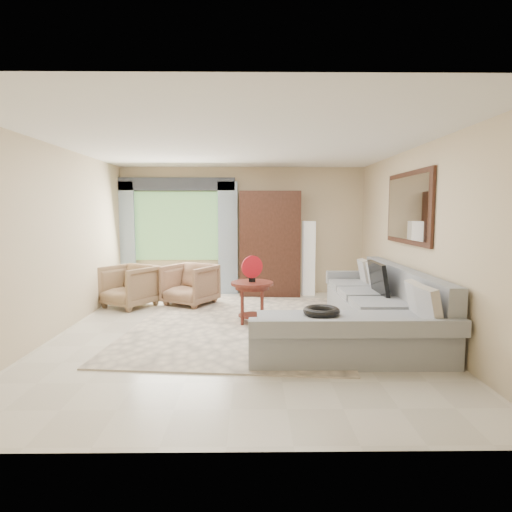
{
  "coord_description": "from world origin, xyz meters",
  "views": [
    {
      "loc": [
        0.18,
        -5.87,
        1.7
      ],
      "look_at": [
        0.25,
        0.35,
        1.05
      ],
      "focal_mm": 30.0,
      "sensor_mm": 36.0,
      "label": 1
    }
  ],
  "objects_px": {
    "sectional_sofa": "(369,316)",
    "armoire": "(270,244)",
    "floor_lamp": "(309,258)",
    "armchair_right": "(190,285)",
    "armchair_left": "(129,286)",
    "potted_plant": "(133,285)",
    "tv_screen": "(378,278)",
    "coffee_table": "(252,302)"
  },
  "relations": [
    {
      "from": "sectional_sofa",
      "to": "armoire",
      "type": "distance_m",
      "value": 3.24
    },
    {
      "from": "armoire",
      "to": "floor_lamp",
      "type": "height_order",
      "value": "armoire"
    },
    {
      "from": "armchair_right",
      "to": "floor_lamp",
      "type": "xyz_separation_m",
      "value": [
        2.28,
        0.97,
        0.38
      ]
    },
    {
      "from": "sectional_sofa",
      "to": "armchair_right",
      "type": "distance_m",
      "value": 3.37
    },
    {
      "from": "armchair_left",
      "to": "floor_lamp",
      "type": "relative_size",
      "value": 0.55
    },
    {
      "from": "potted_plant",
      "to": "armchair_left",
      "type": "bearing_deg",
      "value": -79.16
    },
    {
      "from": "floor_lamp",
      "to": "armoire",
      "type": "bearing_deg",
      "value": -175.71
    },
    {
      "from": "armchair_right",
      "to": "floor_lamp",
      "type": "height_order",
      "value": "floor_lamp"
    },
    {
      "from": "tv_screen",
      "to": "armoire",
      "type": "distance_m",
      "value": 2.85
    },
    {
      "from": "potted_plant",
      "to": "armoire",
      "type": "height_order",
      "value": "armoire"
    },
    {
      "from": "potted_plant",
      "to": "armoire",
      "type": "relative_size",
      "value": 0.25
    },
    {
      "from": "armchair_right",
      "to": "potted_plant",
      "type": "xyz_separation_m",
      "value": [
        -1.22,
        0.65,
        -0.11
      ]
    },
    {
      "from": "coffee_table",
      "to": "armchair_left",
      "type": "relative_size",
      "value": 0.78
    },
    {
      "from": "tv_screen",
      "to": "potted_plant",
      "type": "relative_size",
      "value": 1.41
    },
    {
      "from": "armchair_left",
      "to": "armchair_right",
      "type": "bearing_deg",
      "value": 40.57
    },
    {
      "from": "potted_plant",
      "to": "tv_screen",
      "type": "bearing_deg",
      "value": -27.05
    },
    {
      "from": "tv_screen",
      "to": "armchair_right",
      "type": "bearing_deg",
      "value": 153.46
    },
    {
      "from": "tv_screen",
      "to": "floor_lamp",
      "type": "xyz_separation_m",
      "value": [
        -0.7,
        2.46,
        0.03
      ]
    },
    {
      "from": "tv_screen",
      "to": "armchair_right",
      "type": "distance_m",
      "value": 3.35
    },
    {
      "from": "armchair_left",
      "to": "armchair_right",
      "type": "relative_size",
      "value": 1.01
    },
    {
      "from": "sectional_sofa",
      "to": "potted_plant",
      "type": "relative_size",
      "value": 6.6
    },
    {
      "from": "sectional_sofa",
      "to": "tv_screen",
      "type": "bearing_deg",
      "value": 61.77
    },
    {
      "from": "armchair_right",
      "to": "armoire",
      "type": "xyz_separation_m",
      "value": [
        1.48,
        0.91,
        0.68
      ]
    },
    {
      "from": "armchair_right",
      "to": "floor_lamp",
      "type": "relative_size",
      "value": 0.55
    },
    {
      "from": "floor_lamp",
      "to": "tv_screen",
      "type": "bearing_deg",
      "value": -74.12
    },
    {
      "from": "armoire",
      "to": "potted_plant",
      "type": "bearing_deg",
      "value": -174.59
    },
    {
      "from": "coffee_table",
      "to": "sectional_sofa",
      "type": "bearing_deg",
      "value": -22.85
    },
    {
      "from": "coffee_table",
      "to": "floor_lamp",
      "type": "xyz_separation_m",
      "value": [
        1.16,
        2.29,
        0.41
      ]
    },
    {
      "from": "armchair_right",
      "to": "tv_screen",
      "type": "bearing_deg",
      "value": 2.56
    },
    {
      "from": "armchair_left",
      "to": "floor_lamp",
      "type": "distance_m",
      "value": 3.55
    },
    {
      "from": "armoire",
      "to": "sectional_sofa",
      "type": "bearing_deg",
      "value": -66.94
    },
    {
      "from": "armchair_left",
      "to": "floor_lamp",
      "type": "height_order",
      "value": "floor_lamp"
    },
    {
      "from": "sectional_sofa",
      "to": "armoire",
      "type": "height_order",
      "value": "armoire"
    },
    {
      "from": "sectional_sofa",
      "to": "potted_plant",
      "type": "xyz_separation_m",
      "value": [
        -3.93,
        2.64,
        -0.02
      ]
    },
    {
      "from": "sectional_sofa",
      "to": "floor_lamp",
      "type": "xyz_separation_m",
      "value": [
        -0.43,
        2.96,
        0.47
      ]
    },
    {
      "from": "sectional_sofa",
      "to": "coffee_table",
      "type": "bearing_deg",
      "value": 157.15
    },
    {
      "from": "coffee_table",
      "to": "armchair_right",
      "type": "bearing_deg",
      "value": 130.56
    },
    {
      "from": "armchair_right",
      "to": "armchair_left",
      "type": "bearing_deg",
      "value": -142.94
    },
    {
      "from": "armchair_left",
      "to": "floor_lamp",
      "type": "bearing_deg",
      "value": 51.08
    },
    {
      "from": "sectional_sofa",
      "to": "armoire",
      "type": "xyz_separation_m",
      "value": [
        -1.23,
        2.9,
        0.77
      ]
    },
    {
      "from": "armchair_right",
      "to": "sectional_sofa",
      "type": "bearing_deg",
      "value": -7.08
    },
    {
      "from": "tv_screen",
      "to": "potted_plant",
      "type": "xyz_separation_m",
      "value": [
        -4.2,
        2.14,
        -0.46
      ]
    }
  ]
}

